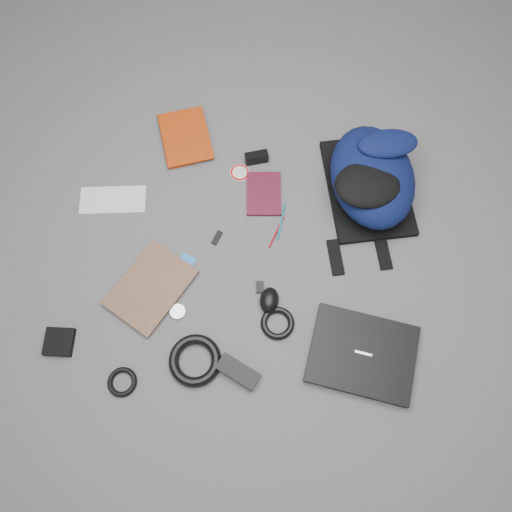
% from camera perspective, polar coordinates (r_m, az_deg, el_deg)
% --- Properties ---
extents(ground, '(4.00, 4.00, 0.00)m').
position_cam_1_polar(ground, '(1.75, 0.00, -0.22)').
color(ground, '#4F4F51').
rests_on(ground, ground).
extents(backpack, '(0.43, 0.52, 0.19)m').
position_cam_1_polar(backpack, '(1.82, 13.15, 8.84)').
color(backpack, black).
rests_on(backpack, ground).
extents(laptop, '(0.35, 0.28, 0.03)m').
position_cam_1_polar(laptop, '(1.69, 12.06, -10.91)').
color(laptop, black).
rests_on(laptop, ground).
extents(textbook_red, '(0.26, 0.29, 0.03)m').
position_cam_1_polar(textbook_red, '(1.98, -10.66, 12.67)').
color(textbook_red, '#942A08').
rests_on(textbook_red, ground).
extents(comic_book, '(0.30, 0.34, 0.02)m').
position_cam_1_polar(comic_book, '(1.78, -14.48, -1.68)').
color(comic_book, '#C5760E').
rests_on(comic_book, ground).
extents(envelope, '(0.26, 0.16, 0.00)m').
position_cam_1_polar(envelope, '(1.91, -16.04, 6.20)').
color(envelope, silver).
rests_on(envelope, ground).
extents(dvd_case, '(0.15, 0.19, 0.01)m').
position_cam_1_polar(dvd_case, '(1.84, 0.90, 7.14)').
color(dvd_case, '#3E0B1B').
rests_on(dvd_case, ground).
extents(compact_camera, '(0.09, 0.06, 0.05)m').
position_cam_1_polar(compact_camera, '(1.90, 0.06, 11.18)').
color(compact_camera, black).
rests_on(compact_camera, ground).
extents(sticker_disc, '(0.09, 0.09, 0.00)m').
position_cam_1_polar(sticker_disc, '(1.89, -1.88, 9.52)').
color(sticker_disc, silver).
rests_on(sticker_disc, ground).
extents(pen_teal, '(0.01, 0.14, 0.01)m').
position_cam_1_polar(pen_teal, '(1.80, 2.92, 3.96)').
color(pen_teal, '#0C6D74').
rests_on(pen_teal, ground).
extents(pen_red, '(0.04, 0.13, 0.01)m').
position_cam_1_polar(pen_red, '(1.78, 2.37, 2.75)').
color(pen_red, maroon).
rests_on(pen_red, ground).
extents(id_badge, '(0.07, 0.09, 0.00)m').
position_cam_1_polar(id_badge, '(1.76, -8.12, -1.08)').
color(id_badge, blue).
rests_on(id_badge, ground).
extents(usb_black, '(0.03, 0.06, 0.01)m').
position_cam_1_polar(usb_black, '(1.78, -4.47, 2.09)').
color(usb_black, black).
rests_on(usb_black, ground).
extents(key_fob, '(0.03, 0.05, 0.01)m').
position_cam_1_polar(key_fob, '(1.71, 0.45, -3.57)').
color(key_fob, black).
rests_on(key_fob, ground).
extents(mouse, '(0.07, 0.09, 0.05)m').
position_cam_1_polar(mouse, '(1.68, 1.52, -5.06)').
color(mouse, black).
rests_on(mouse, ground).
extents(headphone_left, '(0.07, 0.07, 0.01)m').
position_cam_1_polar(headphone_left, '(1.71, -8.94, -6.30)').
color(headphone_left, '#B0B0B3').
rests_on(headphone_left, ground).
extents(headphone_right, '(0.07, 0.07, 0.01)m').
position_cam_1_polar(headphone_right, '(1.72, -10.25, -5.07)').
color(headphone_right, silver).
rests_on(headphone_right, ground).
extents(cable_coil, '(0.15, 0.15, 0.02)m').
position_cam_1_polar(cable_coil, '(1.68, 2.47, -7.67)').
color(cable_coil, black).
rests_on(cable_coil, ground).
extents(power_brick, '(0.15, 0.10, 0.03)m').
position_cam_1_polar(power_brick, '(1.64, -2.06, -13.06)').
color(power_brick, black).
rests_on(power_brick, ground).
extents(power_cord_coil, '(0.19, 0.19, 0.03)m').
position_cam_1_polar(power_cord_coil, '(1.66, -6.98, -11.75)').
color(power_cord_coil, black).
rests_on(power_cord_coil, ground).
extents(pouch, '(0.10, 0.10, 0.02)m').
position_cam_1_polar(pouch, '(1.78, -21.57, -9.11)').
color(pouch, black).
rests_on(pouch, ground).
extents(earbud_coil, '(0.11, 0.11, 0.02)m').
position_cam_1_polar(earbud_coil, '(1.70, -15.04, -13.73)').
color(earbud_coil, black).
rests_on(earbud_coil, ground).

